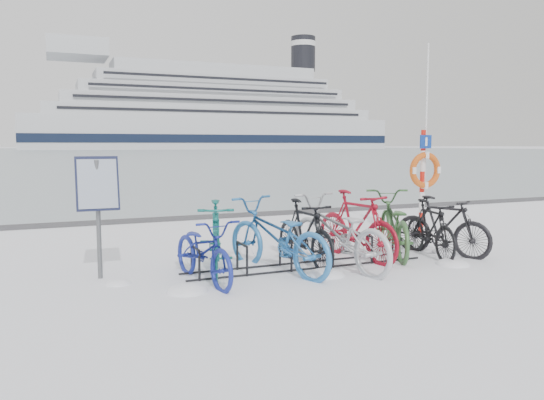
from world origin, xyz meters
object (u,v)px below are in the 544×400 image
Objects in this scene: bike_rack at (306,255)px; info_board at (98,191)px; lifebuoy_station at (425,170)px; cruise_ferry at (213,117)px.

info_board is at bearing 171.49° from bike_rack.
lifebuoy_station is at bearing 26.60° from bike_rack.
info_board is at bearing -168.21° from lifebuoy_station.
lifebuoy_station reaches higher than bike_rack.
info_board is 0.43× the size of lifebuoy_station.
info_board is 7.02m from lifebuoy_station.
lifebuoy_station is at bearing 12.39° from info_board.
lifebuoy_station is at bearing -105.13° from cruise_ferry.
info_board is (-3.09, 0.46, 1.09)m from bike_rack.
info_board is 0.01× the size of cruise_ferry.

